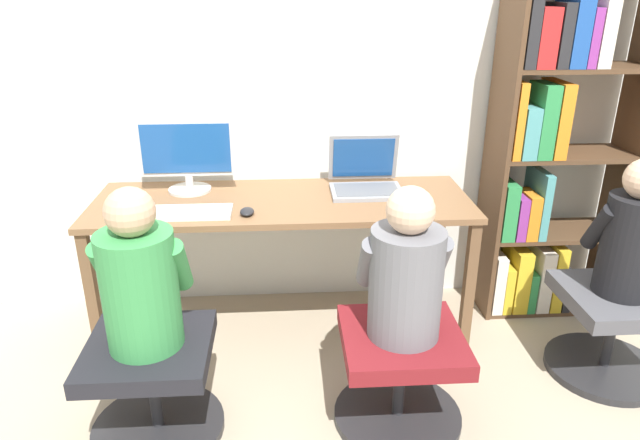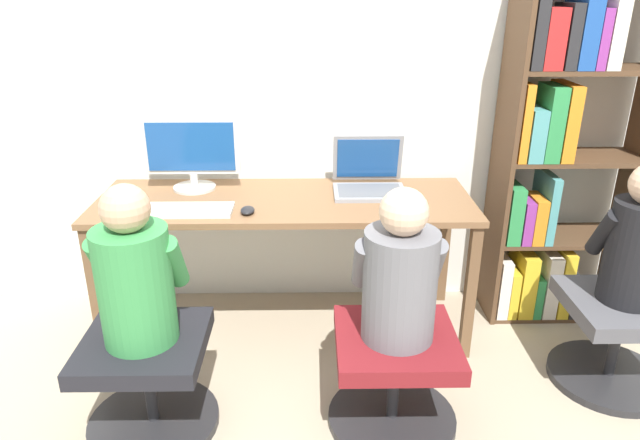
# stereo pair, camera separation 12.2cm
# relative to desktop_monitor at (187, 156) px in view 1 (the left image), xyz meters

# --- Properties ---
(ground_plane) EXTENTS (14.00, 14.00, 0.00)m
(ground_plane) POSITION_rel_desktop_monitor_xyz_m (0.47, -0.48, -0.92)
(ground_plane) COLOR tan
(wall_back) EXTENTS (10.00, 0.05, 2.60)m
(wall_back) POSITION_rel_desktop_monitor_xyz_m (0.47, 0.23, 0.38)
(wall_back) COLOR silver
(wall_back) RESTS_ON ground_plane
(desk) EXTENTS (1.86, 0.64, 0.74)m
(desk) POSITION_rel_desktop_monitor_xyz_m (0.47, -0.16, -0.26)
(desk) COLOR brown
(desk) RESTS_ON ground_plane
(desktop_monitor) EXTENTS (0.49, 0.22, 0.37)m
(desktop_monitor) POSITION_rel_desktop_monitor_xyz_m (0.00, 0.00, 0.00)
(desktop_monitor) COLOR beige
(desktop_monitor) RESTS_ON desk
(laptop) EXTENTS (0.36, 0.32, 0.27)m
(laptop) POSITION_rel_desktop_monitor_xyz_m (0.90, -0.05, -0.13)
(laptop) COLOR gray
(laptop) RESTS_ON desk
(keyboard) EXTENTS (0.44, 0.17, 0.03)m
(keyboard) POSITION_rel_desktop_monitor_xyz_m (0.02, -0.34, -0.17)
(keyboard) COLOR silver
(keyboard) RESTS_ON desk
(computer_mouse_by_keyboard) EXTENTS (0.06, 0.10, 0.03)m
(computer_mouse_by_keyboard) POSITION_rel_desktop_monitor_xyz_m (0.31, -0.35, -0.17)
(computer_mouse_by_keyboard) COLOR black
(computer_mouse_by_keyboard) RESTS_ON desk
(office_chair_left) EXTENTS (0.54, 0.54, 0.43)m
(office_chair_left) POSITION_rel_desktop_monitor_xyz_m (-0.06, -0.91, -0.68)
(office_chair_left) COLOR #262628
(office_chair_left) RESTS_ON ground_plane
(office_chair_right) EXTENTS (0.54, 0.54, 0.43)m
(office_chair_right) POSITION_rel_desktop_monitor_xyz_m (0.94, -0.90, -0.68)
(office_chair_right) COLOR #262628
(office_chair_right) RESTS_ON ground_plane
(person_at_monitor) EXTENTS (0.35, 0.31, 0.64)m
(person_at_monitor) POSITION_rel_desktop_monitor_xyz_m (-0.06, -0.90, -0.21)
(person_at_monitor) COLOR #388C47
(person_at_monitor) RESTS_ON office_chair_left
(person_at_laptop) EXTENTS (0.35, 0.30, 0.62)m
(person_at_laptop) POSITION_rel_desktop_monitor_xyz_m (0.94, -0.90, -0.22)
(person_at_laptop) COLOR slate
(person_at_laptop) RESTS_ON office_chair_right
(bookshelf) EXTENTS (0.74, 0.33, 1.79)m
(bookshelf) POSITION_rel_desktop_monitor_xyz_m (1.86, -0.03, -0.06)
(bookshelf) COLOR #513823
(bookshelf) RESTS_ON ground_plane
(office_chair_side) EXTENTS (0.54, 0.54, 0.43)m
(office_chair_side) POSITION_rel_desktop_monitor_xyz_m (1.99, -0.64, -0.68)
(office_chair_side) COLOR #262628
(office_chair_side) RESTS_ON ground_plane
(person_near_shelf) EXTENTS (0.31, 0.29, 0.62)m
(person_near_shelf) POSITION_rel_desktop_monitor_xyz_m (1.99, -0.63, -0.21)
(person_near_shelf) COLOR black
(person_near_shelf) RESTS_ON office_chair_side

